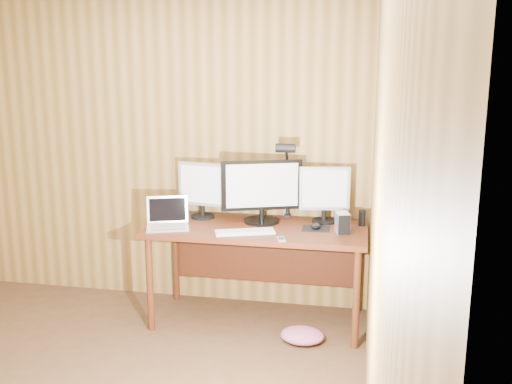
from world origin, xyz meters
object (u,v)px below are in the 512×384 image
(desk, at_px, (259,239))
(monitor_center, at_px, (262,190))
(monitor_left, at_px, (202,188))
(phone, at_px, (281,239))
(desk_lamp, at_px, (286,169))
(speaker, at_px, (362,218))
(mouse, at_px, (316,226))
(monitor_right, at_px, (324,193))
(keyboard, at_px, (245,232))
(laptop, at_px, (168,220))
(hard_drive, at_px, (343,223))

(desk, distance_m, monitor_center, 0.37)
(desk, relative_size, monitor_left, 3.69)
(monitor_center, bearing_deg, phone, -83.19)
(desk_lamp, bearing_deg, monitor_center, -163.99)
(speaker, bearing_deg, mouse, -155.71)
(monitor_right, distance_m, phone, 0.61)
(speaker, bearing_deg, monitor_center, -176.90)
(speaker, bearing_deg, monitor_right, 171.63)
(monitor_right, bearing_deg, mouse, -112.09)
(phone, bearing_deg, speaker, 24.21)
(keyboard, bearing_deg, laptop, 155.04)
(laptop, relative_size, keyboard, 0.82)
(laptop, bearing_deg, keyboard, -24.91)
(keyboard, xyz_separation_m, speaker, (0.81, 0.35, 0.05))
(mouse, bearing_deg, laptop, -167.55)
(desk, height_order, keyboard, keyboard)
(hard_drive, bearing_deg, desk_lamp, 134.15)
(laptop, distance_m, hard_drive, 1.27)
(monitor_center, xyz_separation_m, laptop, (-0.66, -0.25, -0.20))
(monitor_center, height_order, mouse, monitor_center)
(desk_lamp, bearing_deg, monitor_right, -21.82)
(desk, xyz_separation_m, monitor_center, (0.01, 0.05, 0.37))
(desk, bearing_deg, desk_lamp, 40.89)
(keyboard, bearing_deg, desk, 59.23)
(mouse, relative_size, desk_lamp, 0.17)
(monitor_left, height_order, mouse, monitor_left)
(phone, bearing_deg, monitor_right, 46.86)
(laptop, relative_size, speaker, 3.05)
(desk, distance_m, speaker, 0.78)
(desk, bearing_deg, laptop, -162.42)
(monitor_right, relative_size, keyboard, 0.97)
(hard_drive, xyz_separation_m, speaker, (0.13, 0.21, -0.01))
(monitor_center, relative_size, laptop, 1.64)
(monitor_right, xyz_separation_m, desk_lamp, (-0.29, 0.03, 0.16))
(monitor_left, distance_m, laptop, 0.39)
(monitor_center, height_order, desk_lamp, desk_lamp)
(laptop, distance_m, phone, 0.88)
(laptop, xyz_separation_m, hard_drive, (1.27, 0.09, 0.02))
(monitor_right, bearing_deg, laptop, -172.76)
(monitor_right, distance_m, laptop, 1.18)
(monitor_right, distance_m, speaker, 0.33)
(monitor_center, bearing_deg, hard_drive, -35.03)
(phone, bearing_deg, hard_drive, 15.86)
(desk, height_order, monitor_left, monitor_left)
(desk, relative_size, mouse, 14.41)
(monitor_right, relative_size, desk_lamp, 0.67)
(monitor_center, bearing_deg, desk, -123.05)
(monitor_right, height_order, mouse, monitor_right)
(keyboard, xyz_separation_m, desk_lamp, (0.23, 0.42, 0.38))
(mouse, height_order, desk_lamp, desk_lamp)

